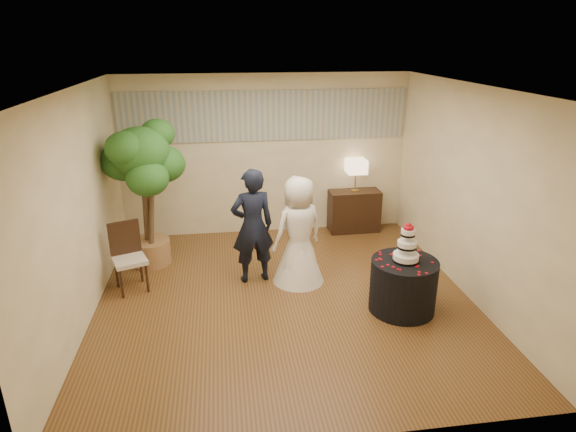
{
  "coord_description": "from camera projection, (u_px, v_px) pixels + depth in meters",
  "views": [
    {
      "loc": [
        -0.76,
        -5.72,
        3.36
      ],
      "look_at": [
        0.1,
        0.4,
        1.05
      ],
      "focal_mm": 30.0,
      "sensor_mm": 36.0,
      "label": 1
    }
  ],
  "objects": [
    {
      "name": "groom",
      "position": [
        253.0,
        226.0,
        6.8
      ],
      "size": [
        0.68,
        0.51,
        1.68
      ],
      "primitive_type": "imported",
      "rotation": [
        0.0,
        0.0,
        3.32
      ],
      "color": "black",
      "rests_on": "floor"
    },
    {
      "name": "console",
      "position": [
        354.0,
        211.0,
        8.76
      ],
      "size": [
        0.92,
        0.42,
        0.76
      ],
      "primitive_type": "cube",
      "rotation": [
        0.0,
        0.0,
        0.02
      ],
      "color": "black",
      "rests_on": "floor"
    },
    {
      "name": "cake_table",
      "position": [
        403.0,
        285.0,
        6.2
      ],
      "size": [
        1.07,
        1.07,
        0.7
      ],
      "primitive_type": "cylinder",
      "rotation": [
        0.0,
        0.0,
        0.31
      ],
      "color": "black",
      "rests_on": "floor"
    },
    {
      "name": "bride",
      "position": [
        299.0,
        230.0,
        6.79
      ],
      "size": [
        1.0,
        0.99,
        1.58
      ],
      "primitive_type": "imported",
      "rotation": [
        0.0,
        0.0,
        3.54
      ],
      "color": "white",
      "rests_on": "floor"
    },
    {
      "name": "ceiling",
      "position": [
        284.0,
        88.0,
        5.6
      ],
      "size": [
        5.0,
        5.0,
        0.0
      ],
      "primitive_type": "cube",
      "color": "white",
      "rests_on": "wall_back"
    },
    {
      "name": "wall_front",
      "position": [
        327.0,
        303.0,
        3.77
      ],
      "size": [
        5.0,
        0.06,
        2.8
      ],
      "primitive_type": "cube",
      "color": "beige",
      "rests_on": "ground"
    },
    {
      "name": "wall_back",
      "position": [
        266.0,
        156.0,
        8.41
      ],
      "size": [
        5.0,
        0.06,
        2.8
      ],
      "primitive_type": "cube",
      "color": "beige",
      "rests_on": "ground"
    },
    {
      "name": "ficus_tree",
      "position": [
        145.0,
        195.0,
        7.21
      ],
      "size": [
        1.49,
        1.49,
        2.27
      ],
      "primitive_type": null,
      "rotation": [
        0.0,
        0.0,
        -0.55
      ],
      "color": "#286020",
      "rests_on": "floor"
    },
    {
      "name": "side_chair",
      "position": [
        129.0,
        258.0,
        6.64
      ],
      "size": [
        0.58,
        0.59,
        0.97
      ],
      "primitive_type": null,
      "rotation": [
        0.0,
        0.0,
        0.37
      ],
      "color": "black",
      "rests_on": "floor"
    },
    {
      "name": "floor",
      "position": [
        285.0,
        298.0,
        6.58
      ],
      "size": [
        5.0,
        5.0,
        0.0
      ],
      "primitive_type": "cube",
      "color": "brown",
      "rests_on": "ground"
    },
    {
      "name": "table_lamp",
      "position": [
        356.0,
        175.0,
        8.52
      ],
      "size": [
        0.34,
        0.34,
        0.58
      ],
      "primitive_type": null,
      "color": "#CFB088",
      "rests_on": "console"
    },
    {
      "name": "wall_left",
      "position": [
        78.0,
        211.0,
        5.76
      ],
      "size": [
        0.06,
        5.0,
        2.8
      ],
      "primitive_type": "cube",
      "color": "beige",
      "rests_on": "ground"
    },
    {
      "name": "mural_border",
      "position": [
        265.0,
        116.0,
        8.14
      ],
      "size": [
        4.9,
        0.02,
        0.85
      ],
      "primitive_type": "cube",
      "color": "#A0A598",
      "rests_on": "wall_back"
    },
    {
      "name": "wedding_cake",
      "position": [
        407.0,
        242.0,
        5.99
      ],
      "size": [
        0.33,
        0.33,
        0.52
      ],
      "primitive_type": null,
      "color": "white",
      "rests_on": "cake_table"
    },
    {
      "name": "wall_right",
      "position": [
        470.0,
        193.0,
        6.41
      ],
      "size": [
        0.06,
        5.0,
        2.8
      ],
      "primitive_type": "cube",
      "color": "beige",
      "rests_on": "ground"
    }
  ]
}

